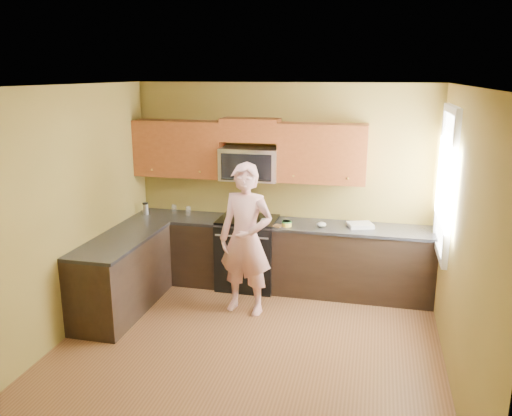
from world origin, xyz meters
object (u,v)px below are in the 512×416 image
(microwave, at_px, (250,180))
(woman, at_px, (246,239))
(stove, at_px, (248,252))
(frying_pan, at_px, (247,219))
(butter_tub, at_px, (287,226))
(travel_mug, at_px, (146,215))

(microwave, bearing_deg, woman, -79.29)
(stove, xyz_separation_m, woman, (0.17, -0.75, 0.44))
(stove, relative_size, frying_pan, 2.12)
(woman, relative_size, butter_tub, 14.64)
(butter_tub, distance_m, travel_mug, 2.00)
(butter_tub, bearing_deg, travel_mug, 176.75)
(frying_pan, bearing_deg, woman, -90.91)
(butter_tub, bearing_deg, woman, -121.97)
(stove, xyz_separation_m, frying_pan, (0.01, -0.05, 0.47))
(travel_mug, bearing_deg, woman, -24.26)
(stove, distance_m, butter_tub, 0.72)
(stove, xyz_separation_m, microwave, (0.00, 0.12, 0.97))
(travel_mug, bearing_deg, frying_pan, -0.78)
(butter_tub, xyz_separation_m, travel_mug, (-1.99, 0.11, -0.00))
(woman, xyz_separation_m, travel_mug, (-1.61, 0.73, 0.01))
(stove, bearing_deg, frying_pan, -81.11)
(frying_pan, bearing_deg, stove, 85.30)
(woman, bearing_deg, stove, 111.76)
(microwave, distance_m, butter_tub, 0.81)
(microwave, xyz_separation_m, travel_mug, (-1.45, -0.15, -0.53))
(microwave, height_order, butter_tub, microwave)
(frying_pan, bearing_deg, butter_tub, -23.41)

